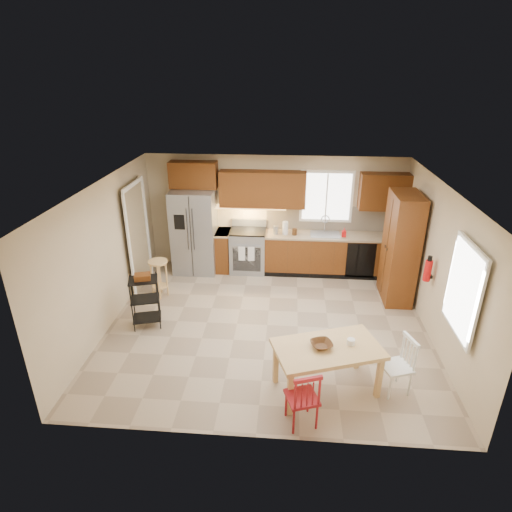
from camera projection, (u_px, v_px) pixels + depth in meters
The scene contains 33 objects.
floor at pixel (267, 325), 7.54m from camera, with size 5.50×5.50×0.00m, color tan.
ceiling at pixel (269, 186), 6.52m from camera, with size 5.50×5.00×0.02m, color silver.
wall_back at pixel (274, 213), 9.31m from camera, with size 5.50×0.02×2.50m, color #CCB793.
wall_front at pixel (256, 354), 4.76m from camera, with size 5.50×0.02×2.50m, color #CCB793.
wall_left at pixel (106, 255), 7.23m from camera, with size 0.02×5.00×2.50m, color #CCB793.
wall_right at pixel (440, 267), 6.83m from camera, with size 0.02×5.00×2.50m, color #CCB793.
refrigerator at pixel (195, 231), 9.23m from camera, with size 0.92×0.75×1.82m, color gray.
range_stove at pixel (248, 251), 9.38m from camera, with size 0.76×0.63×0.92m, color gray.
base_cabinet_narrow at pixel (223, 250), 9.44m from camera, with size 0.30×0.60×0.90m, color brown.
base_cabinet_run at pixel (333, 254), 9.26m from camera, with size 2.92×0.60×0.90m, color brown.
dishwasher at pixel (361, 260), 8.96m from camera, with size 0.60×0.02×0.78m, color black.
backsplash at pixel (334, 218), 9.23m from camera, with size 2.92×0.03×0.55m, color beige.
upper_over_fridge at pixel (193, 175), 8.92m from camera, with size 1.00×0.35×0.55m, color #582F0E.
upper_left_block at pixel (263, 189), 8.93m from camera, with size 1.80×0.35×0.75m, color #582F0E.
upper_right_block at pixel (384, 192), 8.75m from camera, with size 1.00×0.35×0.75m, color #582F0E.
window_back at pixel (327, 197), 9.04m from camera, with size 1.12×0.04×1.12m, color white.
sink at pixel (325, 236), 9.11m from camera, with size 0.62×0.46×0.16m, color gray.
undercab_glow at pixel (248, 207), 9.09m from camera, with size 1.60×0.30×0.01m, color #FFBF66.
soap_bottle at pixel (344, 232), 8.94m from camera, with size 0.09×0.09×0.19m, color #BD0D0E.
paper_towel at pixel (285, 228), 9.05m from camera, with size 0.12×0.12×0.28m, color white.
canister_steel at pixel (276, 230), 9.09m from camera, with size 0.11×0.11×0.18m, color gray.
canister_wood at pixel (295, 232), 9.04m from camera, with size 0.10×0.10×0.14m, color #533216.
pantry at pixel (400, 248), 8.03m from camera, with size 0.50×0.95×2.10m, color brown.
fire_extinguisher at pixel (428, 271), 7.03m from camera, with size 0.12×0.12×0.36m, color #BD0D0E.
window_right at pixel (464, 290), 5.71m from camera, with size 0.04×1.02×1.32m, color white.
doorway at pixel (137, 238), 8.49m from camera, with size 0.04×0.95×2.10m, color #8C7A59.
dining_table at pixel (326, 369), 5.92m from camera, with size 1.43×0.80×0.70m, color tan, non-canonical shape.
chair_red at pixel (302, 396), 5.32m from camera, with size 0.39×0.39×0.84m, color maroon, non-canonical shape.
chair_white at pixel (396, 366), 5.86m from camera, with size 0.39×0.39×0.84m, color white, non-canonical shape.
table_bowl at pixel (321, 347), 5.78m from camera, with size 0.29×0.29×0.07m, color #533216.
table_jar at pixel (351, 343), 5.82m from camera, with size 0.10×0.10×0.11m, color white.
bar_stool at pixel (159, 279), 8.35m from camera, with size 0.37×0.37×0.76m, color tan, non-canonical shape.
utility_cart at pixel (145, 302), 7.35m from camera, with size 0.47×0.37×0.95m, color black, non-canonical shape.
Camera 1 is at (0.32, -6.38, 4.19)m, focal length 30.00 mm.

